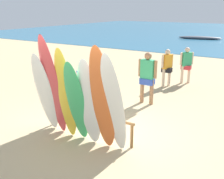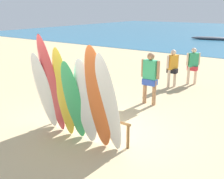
{
  "view_description": "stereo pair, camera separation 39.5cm",
  "coord_description": "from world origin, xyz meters",
  "px_view_note": "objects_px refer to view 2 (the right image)",
  "views": [
    {
      "loc": [
        3.72,
        -4.88,
        3.07
      ],
      "look_at": [
        0.0,
        1.08,
        0.92
      ],
      "focal_mm": 43.02,
      "sensor_mm": 36.0,
      "label": 1
    },
    {
      "loc": [
        4.05,
        -4.66,
        3.07
      ],
      "look_at": [
        0.0,
        1.08,
        0.92
      ],
      "focal_mm": 43.02,
      "sensor_mm": 36.0,
      "label": 2
    }
  ],
  "objects_px": {
    "distant_boat": "(213,38)",
    "beachgoer_strolling": "(150,75)",
    "surfboard_white_0": "(45,92)",
    "surfboard_green_3": "(74,102)",
    "surfboard_rack": "(87,117)",
    "beachgoer_photographing": "(193,63)",
    "beachgoer_near_rack": "(173,66)",
    "surfboard_orange_5": "(98,100)",
    "beach_chair_red": "(84,83)",
    "surfboard_yellow_2": "(64,94)",
    "surfboard_red_1": "(51,86)",
    "surfboard_white_4": "(86,103)",
    "surfboard_white_6": "(109,106)"
  },
  "relations": [
    {
      "from": "surfboard_yellow_2",
      "to": "surfboard_red_1",
      "type": "bearing_deg",
      "value": 179.94
    },
    {
      "from": "surfboard_red_1",
      "to": "surfboard_yellow_2",
      "type": "height_order",
      "value": "surfboard_red_1"
    },
    {
      "from": "surfboard_white_6",
      "to": "beachgoer_near_rack",
      "type": "distance_m",
      "value": 5.74
    },
    {
      "from": "surfboard_white_6",
      "to": "beachgoer_photographing",
      "type": "height_order",
      "value": "surfboard_white_6"
    },
    {
      "from": "surfboard_green_3",
      "to": "surfboard_white_4",
      "type": "relative_size",
      "value": 0.98
    },
    {
      "from": "beachgoer_near_rack",
      "to": "beach_chair_red",
      "type": "distance_m",
      "value": 3.58
    },
    {
      "from": "beachgoer_near_rack",
      "to": "surfboard_green_3",
      "type": "bearing_deg",
      "value": 28.02
    },
    {
      "from": "surfboard_yellow_2",
      "to": "surfboard_orange_5",
      "type": "height_order",
      "value": "surfboard_orange_5"
    },
    {
      "from": "surfboard_rack",
      "to": "beachgoer_photographing",
      "type": "bearing_deg",
      "value": 85.05
    },
    {
      "from": "surfboard_green_3",
      "to": "beachgoer_near_rack",
      "type": "distance_m",
      "value": 5.61
    },
    {
      "from": "surfboard_orange_5",
      "to": "beachgoer_strolling",
      "type": "height_order",
      "value": "surfboard_orange_5"
    },
    {
      "from": "surfboard_orange_5",
      "to": "beachgoer_near_rack",
      "type": "bearing_deg",
      "value": 94.76
    },
    {
      "from": "beachgoer_photographing",
      "to": "beach_chair_red",
      "type": "relative_size",
      "value": 1.81
    },
    {
      "from": "distant_boat",
      "to": "beachgoer_strolling",
      "type": "bearing_deg",
      "value": -80.21
    },
    {
      "from": "surfboard_rack",
      "to": "beach_chair_red",
      "type": "xyz_separation_m",
      "value": [
        -2.26,
        2.47,
        -0.04
      ]
    },
    {
      "from": "surfboard_orange_5",
      "to": "beachgoer_photographing",
      "type": "height_order",
      "value": "surfboard_orange_5"
    },
    {
      "from": "surfboard_white_0",
      "to": "beach_chair_red",
      "type": "xyz_separation_m",
      "value": [
        -1.23,
        2.87,
        -0.6
      ]
    },
    {
      "from": "surfboard_red_1",
      "to": "surfboard_orange_5",
      "type": "relative_size",
      "value": 1.05
    },
    {
      "from": "surfboard_rack",
      "to": "surfboard_orange_5",
      "type": "xyz_separation_m",
      "value": [
        0.73,
        -0.46,
        0.72
      ]
    },
    {
      "from": "surfboard_white_4",
      "to": "surfboard_rack",
      "type": "bearing_deg",
      "value": 129.4
    },
    {
      "from": "surfboard_rack",
      "to": "surfboard_white_6",
      "type": "relative_size",
      "value": 1.09
    },
    {
      "from": "surfboard_yellow_2",
      "to": "beachgoer_photographing",
      "type": "relative_size",
      "value": 1.5
    },
    {
      "from": "surfboard_rack",
      "to": "surfboard_orange_5",
      "type": "relative_size",
      "value": 1.04
    },
    {
      "from": "surfboard_white_0",
      "to": "surfboard_green_3",
      "type": "bearing_deg",
      "value": -0.74
    },
    {
      "from": "surfboard_green_3",
      "to": "surfboard_orange_5",
      "type": "distance_m",
      "value": 0.78
    },
    {
      "from": "surfboard_white_0",
      "to": "surfboard_green_3",
      "type": "xyz_separation_m",
      "value": [
        1.01,
        -0.03,
        -0.04
      ]
    },
    {
      "from": "surfboard_white_4",
      "to": "surfboard_white_6",
      "type": "bearing_deg",
      "value": -4.66
    },
    {
      "from": "surfboard_red_1",
      "to": "beachgoer_strolling",
      "type": "bearing_deg",
      "value": 79.09
    },
    {
      "from": "surfboard_yellow_2",
      "to": "beach_chair_red",
      "type": "height_order",
      "value": "surfboard_yellow_2"
    },
    {
      "from": "surfboard_rack",
      "to": "beachgoer_photographing",
      "type": "height_order",
      "value": "beachgoer_photographing"
    },
    {
      "from": "beachgoer_strolling",
      "to": "beach_chair_red",
      "type": "bearing_deg",
      "value": 10.05
    },
    {
      "from": "beachgoer_photographing",
      "to": "beach_chair_red",
      "type": "distance_m",
      "value": 4.59
    },
    {
      "from": "beachgoer_near_rack",
      "to": "beachgoer_strolling",
      "type": "xyz_separation_m",
      "value": [
        0.2,
        -2.29,
        0.12
      ]
    },
    {
      "from": "surfboard_white_6",
      "to": "surfboard_yellow_2",
      "type": "bearing_deg",
      "value": -175.92
    },
    {
      "from": "surfboard_green_3",
      "to": "surfboard_white_6",
      "type": "relative_size",
      "value": 0.88
    },
    {
      "from": "surfboard_white_6",
      "to": "beach_chair_red",
      "type": "distance_m",
      "value": 4.44
    },
    {
      "from": "surfboard_red_1",
      "to": "surfboard_orange_5",
      "type": "distance_m",
      "value": 1.45
    },
    {
      "from": "surfboard_yellow_2",
      "to": "beachgoer_strolling",
      "type": "bearing_deg",
      "value": 77.56
    },
    {
      "from": "beach_chair_red",
      "to": "distant_boat",
      "type": "xyz_separation_m",
      "value": [
        -0.99,
        20.53,
        -0.28
      ]
    },
    {
      "from": "surfboard_red_1",
      "to": "surfboard_orange_5",
      "type": "bearing_deg",
      "value": 3.69
    },
    {
      "from": "surfboard_red_1",
      "to": "beachgoer_near_rack",
      "type": "bearing_deg",
      "value": 87.29
    },
    {
      "from": "surfboard_rack",
      "to": "surfboard_white_4",
      "type": "relative_size",
      "value": 1.21
    },
    {
      "from": "beachgoer_photographing",
      "to": "beachgoer_near_rack",
      "type": "relative_size",
      "value": 1.0
    },
    {
      "from": "surfboard_white_4",
      "to": "beachgoer_near_rack",
      "type": "relative_size",
      "value": 1.38
    },
    {
      "from": "surfboard_green_3",
      "to": "beachgoer_strolling",
      "type": "xyz_separation_m",
      "value": [
        0.24,
        3.32,
        -0.01
      ]
    },
    {
      "from": "beach_chair_red",
      "to": "surfboard_yellow_2",
      "type": "bearing_deg",
      "value": -41.85
    },
    {
      "from": "surfboard_red_1",
      "to": "beachgoer_near_rack",
      "type": "relative_size",
      "value": 1.7
    },
    {
      "from": "surfboard_green_3",
      "to": "beachgoer_photographing",
      "type": "xyz_separation_m",
      "value": [
        0.55,
        6.51,
        -0.13
      ]
    },
    {
      "from": "surfboard_white_0",
      "to": "surfboard_orange_5",
      "type": "xyz_separation_m",
      "value": [
        1.76,
        -0.06,
        0.16
      ]
    },
    {
      "from": "beachgoer_photographing",
      "to": "beachgoer_strolling",
      "type": "bearing_deg",
      "value": -136.25
    }
  ]
}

